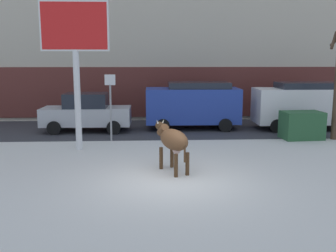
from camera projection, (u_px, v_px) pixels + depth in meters
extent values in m
plane|color=silver|center=(170.00, 181.00, 11.19)|extent=(120.00, 120.00, 0.00)
cube|color=#333338|center=(161.00, 129.00, 19.46)|extent=(60.00, 5.60, 0.01)
cube|color=#BCB29E|center=(157.00, 9.00, 24.13)|extent=(44.00, 6.00, 13.00)
cube|color=#5B2823|center=(159.00, 92.00, 21.97)|extent=(43.12, 0.10, 2.80)
ellipsoid|color=brown|center=(174.00, 140.00, 11.90)|extent=(1.13, 1.52, 0.64)
cylinder|color=#472D19|center=(161.00, 158.00, 12.35)|extent=(0.12, 0.12, 0.70)
cylinder|color=#472D19|center=(172.00, 157.00, 12.53)|extent=(0.12, 0.12, 0.70)
cylinder|color=#472D19|center=(176.00, 166.00, 11.49)|extent=(0.12, 0.12, 0.70)
cylinder|color=#472D19|center=(187.00, 164.00, 11.67)|extent=(0.12, 0.12, 0.70)
cylinder|color=brown|center=(163.00, 130.00, 12.52)|extent=(0.44, 0.54, 0.44)
ellipsoid|color=#472D19|center=(160.00, 126.00, 12.69)|extent=(0.40, 0.50, 0.28)
cone|color=beige|center=(157.00, 122.00, 12.58)|extent=(0.13, 0.10, 0.15)
cone|color=beige|center=(163.00, 121.00, 12.68)|extent=(0.13, 0.10, 0.15)
cylinder|color=#472D19|center=(185.00, 152.00, 11.36)|extent=(0.06, 0.06, 0.60)
ellipsoid|color=beige|center=(177.00, 150.00, 11.80)|extent=(0.34, 0.35, 0.20)
cylinder|color=silver|center=(78.00, 100.00, 14.77)|extent=(0.24, 0.24, 3.80)
cube|color=silver|center=(75.00, 26.00, 14.30)|extent=(2.52, 0.22, 1.82)
cube|color=red|center=(74.00, 26.00, 14.27)|extent=(2.40, 0.18, 1.70)
cube|color=#B7BABF|center=(87.00, 116.00, 18.73)|extent=(4.22, 1.80, 0.84)
cube|color=#1E232D|center=(86.00, 100.00, 18.60)|extent=(2.01, 1.57, 0.68)
cylinder|color=black|center=(117.00, 121.00, 19.73)|extent=(0.64, 0.23, 0.64)
cylinder|color=black|center=(114.00, 128.00, 17.99)|extent=(0.64, 0.23, 0.64)
cylinder|color=black|center=(63.00, 122.00, 19.62)|extent=(0.64, 0.23, 0.64)
cylinder|color=black|center=(54.00, 128.00, 17.88)|extent=(0.64, 0.23, 0.64)
cube|color=#233D9E|center=(192.00, 105.00, 19.35)|extent=(4.62, 1.94, 1.70)
cube|color=#1E232D|center=(199.00, 85.00, 19.20)|extent=(3.02, 1.70, 0.30)
cylinder|color=black|center=(219.00, 119.00, 20.50)|extent=(0.64, 0.23, 0.64)
cylinder|color=black|center=(225.00, 125.00, 18.63)|extent=(0.64, 0.23, 0.64)
cylinder|color=black|center=(162.00, 119.00, 20.37)|extent=(0.64, 0.23, 0.64)
cylinder|color=black|center=(163.00, 126.00, 18.50)|extent=(0.64, 0.23, 0.64)
cube|color=white|center=(301.00, 106.00, 19.26)|extent=(4.62, 1.94, 1.70)
cube|color=#1E232D|center=(309.00, 85.00, 19.10)|extent=(3.02, 1.70, 0.30)
cylinder|color=black|center=(322.00, 119.00, 20.40)|extent=(0.64, 0.23, 0.64)
cylinder|color=black|center=(265.00, 120.00, 20.28)|extent=(0.64, 0.23, 0.64)
cylinder|color=black|center=(277.00, 126.00, 18.41)|extent=(0.64, 0.23, 0.64)
cylinder|color=#282833|center=(108.00, 112.00, 22.49)|extent=(0.24, 0.24, 0.88)
cube|color=#2D4C93|center=(108.00, 99.00, 22.36)|extent=(0.36, 0.22, 0.64)
sphere|color=tan|center=(108.00, 91.00, 22.29)|extent=(0.20, 0.20, 0.20)
cylinder|color=#4C3828|center=(334.00, 40.00, 16.41)|extent=(0.52, 0.57, 0.77)
cube|color=#285633|center=(302.00, 125.00, 16.96)|extent=(1.78, 1.23, 1.20)
cylinder|color=gray|center=(111.00, 113.00, 16.35)|extent=(0.08, 0.08, 2.40)
cube|color=silver|center=(110.00, 80.00, 16.11)|extent=(0.44, 0.04, 0.44)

